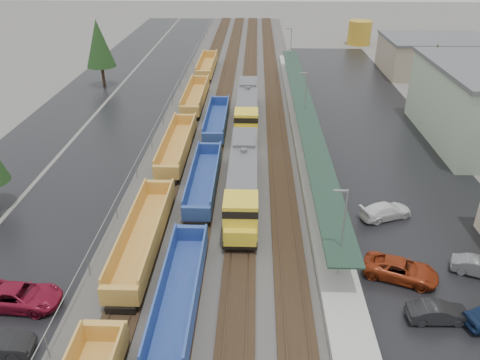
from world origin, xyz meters
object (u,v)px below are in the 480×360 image
(parked_car_east_e, at_px, (480,268))
(storage_tank, at_px, (359,33))
(well_string_yellow, at_px, (164,183))
(parked_car_west_c, at_px, (20,296))
(parked_car_east_a, at_px, (438,313))
(locomotive_trail, at_px, (247,108))
(well_string_blue, at_px, (180,295))
(parked_car_east_c, at_px, (386,211))
(parked_car_east_b, at_px, (401,270))
(locomotive_lead, at_px, (243,180))

(parked_car_east_e, bearing_deg, storage_tank, 16.89)
(well_string_yellow, xyz_separation_m, storage_tank, (33.08, 71.83, 1.45))
(well_string_yellow, xyz_separation_m, parked_car_west_c, (-7.37, -16.25, -0.41))
(storage_tank, height_order, parked_car_east_a, storage_tank)
(locomotive_trail, relative_size, well_string_blue, 0.23)
(well_string_yellow, bearing_deg, parked_car_east_c, -9.93)
(locomotive_trail, xyz_separation_m, parked_car_east_b, (12.37, -32.15, -1.55))
(parked_car_east_a, bearing_deg, locomotive_lead, 39.59)
(locomotive_trail, xyz_separation_m, parked_car_east_c, (13.31, -23.55, -1.60))
(well_string_blue, distance_m, parked_car_east_c, 21.28)
(parked_car_east_a, bearing_deg, storage_tank, -9.09)
(parked_car_east_c, bearing_deg, parked_car_east_e, -168.70)
(storage_tank, bearing_deg, parked_car_west_c, -114.67)
(locomotive_trail, relative_size, parked_car_east_c, 3.84)
(locomotive_lead, relative_size, storage_tank, 3.59)
(well_string_blue, xyz_separation_m, parked_car_east_a, (17.71, -0.65, -0.48))
(locomotive_lead, height_order, storage_tank, storage_tank)
(locomotive_trail, xyz_separation_m, well_string_blue, (-4.00, -35.92, -1.15))
(locomotive_lead, relative_size, parked_car_east_e, 4.64)
(parked_car_east_b, bearing_deg, parked_car_west_c, 118.72)
(locomotive_lead, xyz_separation_m, parked_car_west_c, (-15.37, -15.07, -1.51))
(parked_car_east_b, relative_size, parked_car_east_c, 1.11)
(storage_tank, relative_size, parked_car_east_e, 1.29)
(parked_car_west_c, relative_size, parked_car_east_c, 1.17)
(well_string_blue, height_order, storage_tank, storage_tank)
(locomotive_trail, xyz_separation_m, storage_tank, (25.08, 52.02, 0.35))
(locomotive_lead, bearing_deg, locomotive_trail, 90.00)
(locomotive_trail, height_order, well_string_yellow, locomotive_trail)
(well_string_blue, bearing_deg, storage_tank, 71.70)
(storage_tank, distance_m, parked_car_east_a, 89.33)
(locomotive_lead, bearing_deg, parked_car_east_e, -29.63)
(well_string_yellow, xyz_separation_m, well_string_blue, (4.00, -16.10, -0.05))
(well_string_yellow, relative_size, parked_car_east_c, 21.66)
(parked_car_east_b, height_order, parked_car_east_e, parked_car_east_b)
(storage_tank, relative_size, parked_car_east_c, 1.07)
(well_string_blue, height_order, parked_car_east_a, well_string_blue)
(well_string_yellow, distance_m, storage_tank, 79.10)
(parked_car_west_c, relative_size, parked_car_east_b, 1.05)
(storage_tank, relative_size, parked_car_east_b, 0.96)
(locomotive_lead, xyz_separation_m, parked_car_east_a, (13.71, -15.57, -1.63))
(locomotive_lead, xyz_separation_m, well_string_blue, (-4.00, -14.92, -1.15))
(storage_tank, height_order, parked_car_east_e, storage_tank)
(parked_car_east_b, height_order, parked_car_east_c, parked_car_east_b)
(locomotive_lead, height_order, parked_car_east_a, locomotive_lead)
(parked_car_east_a, bearing_deg, locomotive_trail, 18.77)
(parked_car_east_a, bearing_deg, parked_car_east_b, 15.15)
(locomotive_trail, distance_m, parked_car_east_a, 39.09)
(parked_car_west_c, bearing_deg, storage_tank, -21.57)
(locomotive_trail, height_order, parked_car_west_c, locomotive_trail)
(parked_car_east_e, bearing_deg, parked_car_east_c, 54.64)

